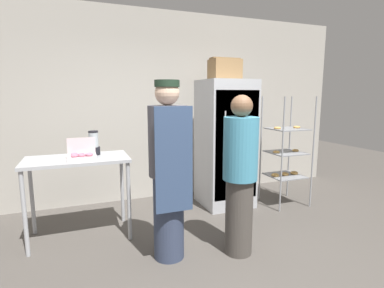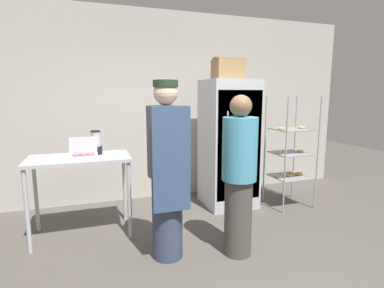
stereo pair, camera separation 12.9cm
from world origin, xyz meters
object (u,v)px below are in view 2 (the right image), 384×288
Objects in this scene: donut_box at (83,155)px; person_customer at (239,176)px; person_baker at (167,169)px; baking_rack at (290,154)px; cardboard_storage_box at (228,69)px; blender_pitcher at (96,144)px; refrigerator at (229,144)px.

donut_box is 1.70m from person_customer.
person_baker is at bearing -40.43° from donut_box.
cardboard_storage_box is at bearing 159.05° from baking_rack.
cardboard_storage_box reaches higher than person_baker.
baking_rack is 2.87m from donut_box.
cardboard_storage_box is 0.24× the size of person_baker.
person_customer is at bearing -39.19° from blender_pitcher.
cardboard_storage_box is 1.86m from person_customer.
refrigerator is 2.07m from donut_box.
baking_rack is 0.99× the size of person_customer.
refrigerator reaches higher than blender_pitcher.
blender_pitcher is 0.67× the size of cardboard_storage_box.
blender_pitcher is at bearing 61.08° from donut_box.
donut_box is 0.70× the size of cardboard_storage_box.
donut_box is 0.17× the size of person_baker.
cardboard_storage_box reaches higher than blender_pitcher.
baking_rack is 2.25m from person_baker.
cardboard_storage_box is (-0.02, 0.02, 1.07)m from refrigerator.
person_customer reaches higher than blender_pitcher.
person_baker is at bearing -55.25° from blender_pitcher.
person_customer reaches higher than donut_box.
refrigerator is at bearing 14.42° from donut_box.
person_baker is at bearing -157.46° from baking_rack.
refrigerator is 1.15× the size of baking_rack.
baking_rack is at bearing 22.54° from person_baker.
cardboard_storage_box is 0.26× the size of person_customer.
blender_pitcher is 1.74m from person_customer.
cardboard_storage_box is at bearing 139.24° from refrigerator.
donut_box is at bearing -164.96° from cardboard_storage_box.
refrigerator is 1.13× the size of person_customer.
blender_pitcher is 0.17× the size of person_customer.
cardboard_storage_box is (-0.87, 0.33, 1.22)m from baking_rack.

